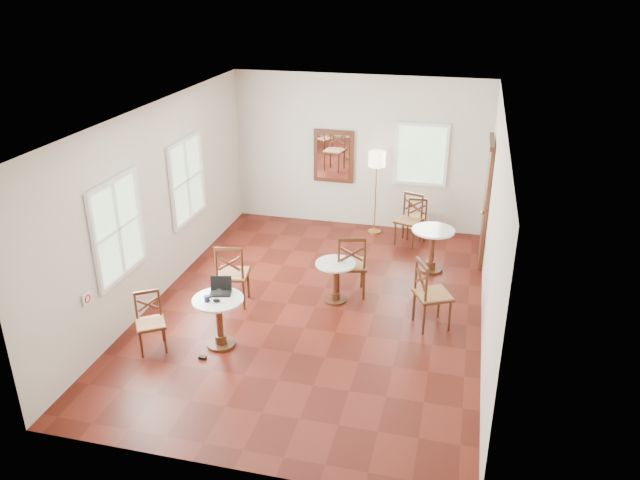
% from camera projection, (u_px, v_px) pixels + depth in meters
% --- Properties ---
extents(ground, '(7.00, 7.00, 0.00)m').
position_uv_depth(ground, '(315.00, 307.00, 9.62)').
color(ground, '#52160E').
rests_on(ground, ground).
extents(room_shell, '(5.02, 7.02, 3.01)m').
position_uv_depth(room_shell, '(316.00, 185.00, 9.12)').
color(room_shell, beige).
rests_on(room_shell, ground).
extents(cafe_table_near, '(0.69, 0.69, 0.73)m').
position_uv_depth(cafe_table_near, '(219.00, 317.00, 8.46)').
color(cafe_table_near, '#412110').
rests_on(cafe_table_near, ground).
extents(cafe_table_mid, '(0.62, 0.62, 0.66)m').
position_uv_depth(cafe_table_mid, '(335.00, 277.00, 9.63)').
color(cafe_table_mid, '#412110').
rests_on(cafe_table_mid, ground).
extents(cafe_table_back, '(0.72, 0.72, 0.76)m').
position_uv_depth(cafe_table_back, '(432.00, 245.00, 10.60)').
color(cafe_table_back, '#412110').
rests_on(cafe_table_back, ground).
extents(chair_near_a, '(0.55, 0.55, 1.03)m').
position_uv_depth(chair_near_a, '(232.00, 274.00, 9.51)').
color(chair_near_a, '#412110').
rests_on(chair_near_a, ground).
extents(chair_near_b, '(0.53, 0.53, 0.83)m').
position_uv_depth(chair_near_b, '(150.00, 322.00, 8.41)').
color(chair_near_b, '#412110').
rests_on(chair_near_b, ground).
extents(chair_mid_a, '(0.60, 0.60, 1.06)m').
position_uv_depth(chair_mid_a, '(351.00, 265.00, 9.78)').
color(chair_mid_a, '#412110').
rests_on(chair_mid_a, ground).
extents(chair_mid_b, '(0.64, 0.64, 1.04)m').
position_uv_depth(chair_mid_b, '(431.00, 294.00, 8.91)').
color(chair_mid_b, '#412110').
rests_on(chair_mid_b, ground).
extents(chair_back_a, '(0.43, 0.43, 0.86)m').
position_uv_depth(chair_back_a, '(417.00, 217.00, 11.91)').
color(chair_back_a, '#412110').
rests_on(chair_back_a, ground).
extents(chair_back_b, '(0.56, 0.56, 0.96)m').
position_uv_depth(chair_back_b, '(409.00, 220.00, 11.66)').
color(chair_back_b, '#412110').
rests_on(chair_back_b, ground).
extents(floor_lamp, '(0.32, 0.32, 1.64)m').
position_uv_depth(floor_lamp, '(377.00, 165.00, 11.77)').
color(floor_lamp, '#BF8C3F').
rests_on(floor_lamp, ground).
extents(laptop, '(0.34, 0.30, 0.21)m').
position_uv_depth(laptop, '(221.00, 289.00, 8.50)').
color(laptop, black).
rests_on(laptop, cafe_table_near).
extents(mouse, '(0.11, 0.08, 0.04)m').
position_uv_depth(mouse, '(216.00, 300.00, 8.27)').
color(mouse, black).
rests_on(mouse, cafe_table_near).
extents(navy_mug, '(0.11, 0.07, 0.08)m').
position_uv_depth(navy_mug, '(207.00, 299.00, 8.27)').
color(navy_mug, black).
rests_on(navy_mug, cafe_table_near).
extents(water_glass, '(0.06, 0.06, 0.10)m').
position_uv_depth(water_glass, '(219.00, 292.00, 8.40)').
color(water_glass, white).
rests_on(water_glass, cafe_table_near).
extents(power_adapter, '(0.10, 0.06, 0.04)m').
position_uv_depth(power_adapter, '(202.00, 357.00, 8.33)').
color(power_adapter, black).
rests_on(power_adapter, ground).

